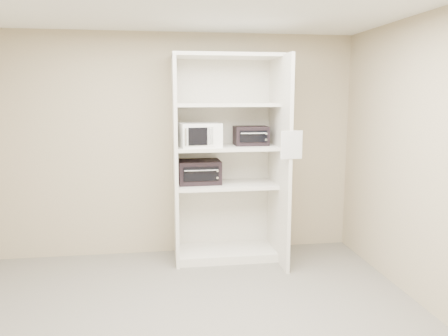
{
  "coord_description": "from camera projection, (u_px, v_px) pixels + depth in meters",
  "views": [
    {
      "loc": [
        -0.15,
        -3.36,
        1.94
      ],
      "look_at": [
        0.54,
        1.35,
        1.16
      ],
      "focal_mm": 35.0,
      "sensor_mm": 36.0,
      "label": 1
    }
  ],
  "objects": [
    {
      "name": "floor",
      "position": [
        183.0,
        334.0,
        3.61
      ],
      "size": [
        4.5,
        4.0,
        0.01
      ],
      "primitive_type": "cube",
      "color": "slate",
      "rests_on": "ground"
    },
    {
      "name": "wall_back",
      "position": [
        173.0,
        146.0,
        5.35
      ],
      "size": [
        4.5,
        0.02,
        2.7
      ],
      "primitive_type": "cube",
      "color": "tan",
      "rests_on": "ground"
    },
    {
      "name": "wall_front",
      "position": [
        208.0,
        278.0,
        1.44
      ],
      "size": [
        4.5,
        0.02,
        2.7
      ],
      "primitive_type": "cube",
      "color": "tan",
      "rests_on": "ground"
    },
    {
      "name": "wall_right",
      "position": [
        445.0,
        167.0,
        3.72
      ],
      "size": [
        0.02,
        4.0,
        2.7
      ],
      "primitive_type": "cube",
      "color": "tan",
      "rests_on": "ground"
    },
    {
      "name": "shelving_unit",
      "position": [
        230.0,
        166.0,
        5.19
      ],
      "size": [
        1.24,
        0.92,
        2.42
      ],
      "color": "white",
      "rests_on": "floor"
    },
    {
      "name": "microwave",
      "position": [
        200.0,
        135.0,
        5.02
      ],
      "size": [
        0.5,
        0.41,
        0.27
      ],
      "primitive_type": "cube",
      "rotation": [
        0.0,
        0.0,
        0.14
      ],
      "color": "white",
      "rests_on": "shelving_unit"
    },
    {
      "name": "toaster_oven_upper",
      "position": [
        251.0,
        136.0,
        5.2
      ],
      "size": [
        0.39,
        0.3,
        0.23
      ],
      "primitive_type": "cube",
      "rotation": [
        0.0,
        0.0,
        -0.0
      ],
      "color": "black",
      "rests_on": "shelving_unit"
    },
    {
      "name": "toaster_oven_lower",
      "position": [
        199.0,
        172.0,
        5.2
      ],
      "size": [
        0.5,
        0.39,
        0.28
      ],
      "primitive_type": "cube",
      "rotation": [
        0.0,
        0.0,
        0.02
      ],
      "color": "black",
      "rests_on": "shelving_unit"
    },
    {
      "name": "paper_sign",
      "position": [
        292.0,
        145.0,
        4.6
      ],
      "size": [
        0.23,
        0.02,
        0.29
      ],
      "primitive_type": "cube",
      "rotation": [
        0.0,
        0.0,
        0.06
      ],
      "color": "white",
      "rests_on": "shelving_unit"
    }
  ]
}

